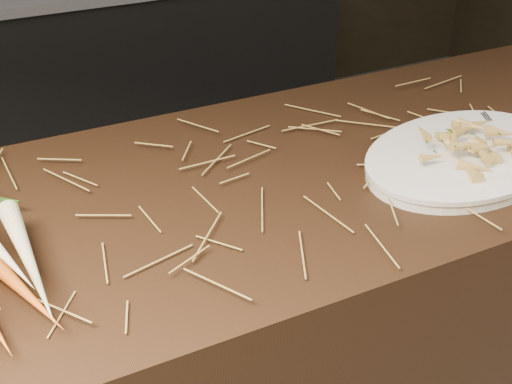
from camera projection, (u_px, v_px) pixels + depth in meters
main_counter at (257, 351)px, 1.44m from camera, size 2.40×0.70×0.90m
back_counter at (138, 65)px, 3.00m from camera, size 1.82×0.62×0.84m
straw_bedding at (257, 177)px, 1.20m from camera, size 1.40×0.60×0.02m
serving_platter at (463, 158)px, 1.25m from camera, size 0.50×0.38×0.02m
roasted_veg_heap at (467, 142)px, 1.23m from camera, size 0.25×0.20×0.05m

